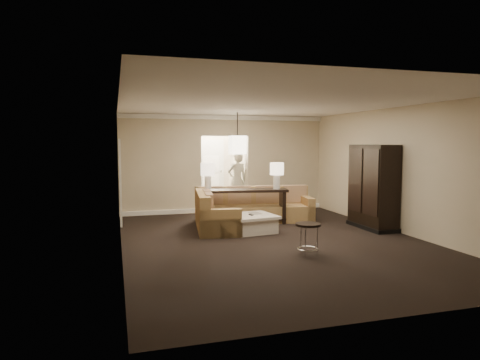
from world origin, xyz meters
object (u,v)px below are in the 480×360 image
object	(u,v)px
sectional_sofa	(242,210)
drink_table	(308,232)
coffee_table	(252,223)
console_table	(243,203)
person	(237,178)
armoire	(373,189)

from	to	relation	value
sectional_sofa	drink_table	bearing A→B (deg)	-76.34
drink_table	coffee_table	bearing A→B (deg)	99.51
coffee_table	console_table	size ratio (longest dim) A/B	0.49
sectional_sofa	person	xyz separation A→B (m)	(0.55, 2.37, 0.61)
coffee_table	person	distance (m)	3.44
sectional_sofa	console_table	xyz separation A→B (m)	(0.03, 0.07, 0.16)
console_table	drink_table	bearing A→B (deg)	-74.98
sectional_sofa	person	size ratio (longest dim) A/B	1.69
console_table	person	xyz separation A→B (m)	(0.52, 2.30, 0.45)
coffee_table	armoire	xyz separation A→B (m)	(2.84, -0.40, 0.74)
sectional_sofa	armoire	distance (m)	3.14
console_table	drink_table	xyz separation A→B (m)	(0.28, -3.15, -0.10)
coffee_table	armoire	distance (m)	2.96
sectional_sofa	coffee_table	xyz separation A→B (m)	(-0.05, -0.93, -0.15)
sectional_sofa	armoire	size ratio (longest dim) A/B	1.66
coffee_table	console_table	xyz separation A→B (m)	(0.08, 1.00, 0.31)
sectional_sofa	person	bearing A→B (deg)	84.93
console_table	drink_table	size ratio (longest dim) A/B	4.01
drink_table	person	bearing A→B (deg)	87.52
console_table	armoire	xyz separation A→B (m)	(2.76, -1.40, 0.43)
coffee_table	drink_table	bearing A→B (deg)	-80.49
coffee_table	person	bearing A→B (deg)	79.76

